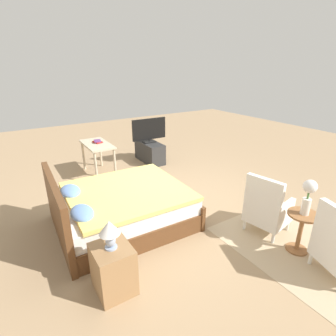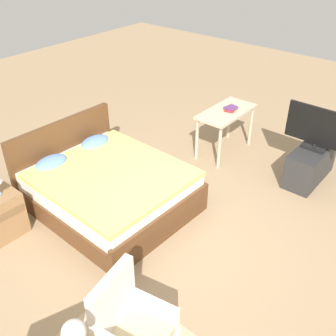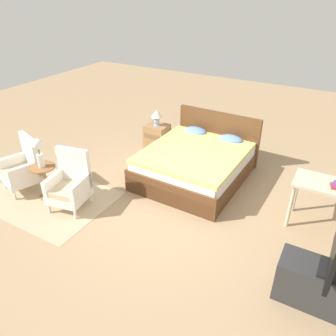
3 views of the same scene
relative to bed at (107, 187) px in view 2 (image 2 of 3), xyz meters
The scene contains 8 objects.
ground_plane 1.09m from the bed, 84.37° to the right, with size 16.00×16.00×0.00m, color #A38460.
bed is the anchor object (origin of this frame).
armchair_by_window_right 2.21m from the bed, 127.40° to the right, with size 0.63×0.63×0.92m.
nightstand 1.31m from the bed, 153.89° to the left, with size 0.44×0.41×0.57m.
tv_stand 2.93m from the bed, 37.60° to the right, with size 0.96×0.40×0.51m.
tv_flatscreen 2.98m from the bed, 37.57° to the right, with size 0.21×0.92×0.61m.
vanity_desk 2.26m from the bed, 10.11° to the right, with size 1.04×0.52×0.73m.
book_stack 2.35m from the bed, 10.78° to the right, with size 0.25×0.19×0.06m.
Camera 2 is at (-2.80, -2.23, 3.30)m, focal length 42.00 mm.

